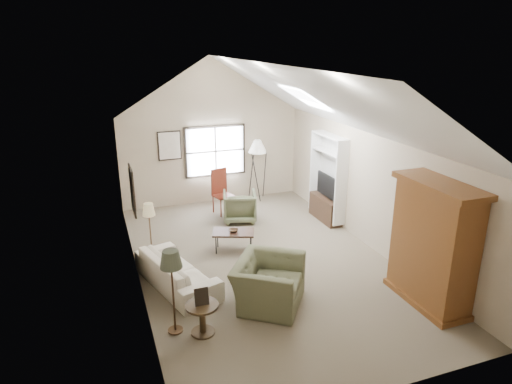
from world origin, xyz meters
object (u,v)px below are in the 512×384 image
object	(u,v)px
coffee_table	(234,241)
side_table	(203,319)
sofa	(177,271)
armchair_near	(268,283)
armchair_far	(240,206)
side_chair	(223,192)
armoire	(433,244)

from	to	relation	value
coffee_table	side_table	size ratio (longest dim) A/B	1.70
sofa	side_table	size ratio (longest dim) A/B	3.99
armchair_near	armchair_far	distance (m)	3.89
armchair_far	coffee_table	bearing A→B (deg)	83.62
coffee_table	side_chair	size ratio (longest dim) A/B	0.75
armoire	coffee_table	size ratio (longest dim) A/B	2.50
coffee_table	side_table	distance (m)	2.96
armchair_far	side_chair	distance (m)	0.70
sofa	armchair_far	world-z (taller)	armchair_far
armchair_near	side_table	size ratio (longest dim) A/B	2.41
sofa	side_table	xyz separation A→B (m)	(0.10, -1.60, -0.04)
side_chair	armoire	bearing A→B (deg)	-82.68
armchair_near	coffee_table	xyz separation A→B (m)	(0.06, 2.19, -0.18)
sofa	armchair_far	bearing A→B (deg)	-54.86
armchair_near	sofa	bearing A→B (deg)	85.88
armoire	coffee_table	bearing A→B (deg)	129.97
armchair_near	coffee_table	world-z (taller)	armchair_near
side_chair	side_table	bearing A→B (deg)	-124.59
armchair_near	coffee_table	distance (m)	2.20
sofa	armchair_near	bearing A→B (deg)	-146.35
side_table	side_chair	xyz separation A→B (m)	(1.76, 4.89, 0.33)
sofa	side_chair	world-z (taller)	side_chair
armchair_near	side_table	xyz separation A→B (m)	(-1.28, -0.45, -0.15)
side_chair	sofa	bearing A→B (deg)	-134.28
armoire	side_table	world-z (taller)	armoire
sofa	side_chair	size ratio (longest dim) A/B	1.75
side_chair	coffee_table	bearing A→B (deg)	-115.40
sofa	armchair_far	xyz separation A→B (m)	(2.10, 2.67, 0.08)
sofa	armchair_near	world-z (taller)	armchair_near
coffee_table	armchair_far	bearing A→B (deg)	67.75
armoire	armchair_far	bearing A→B (deg)	112.22
sofa	coffee_table	xyz separation A→B (m)	(1.44, 1.04, -0.08)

